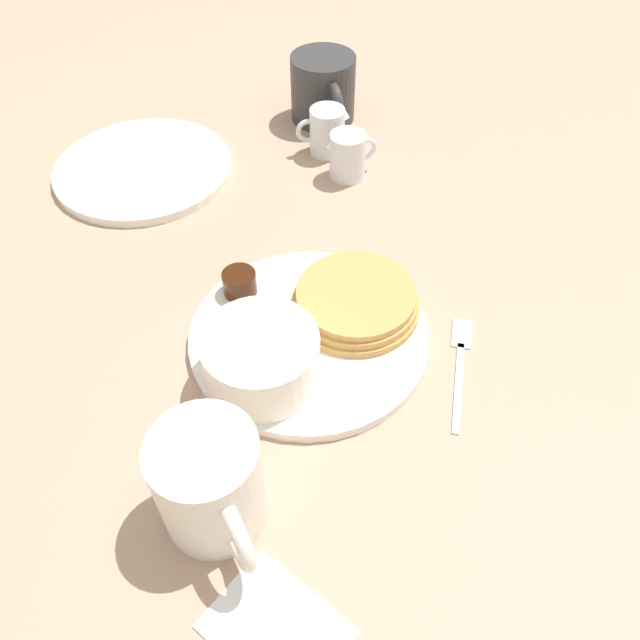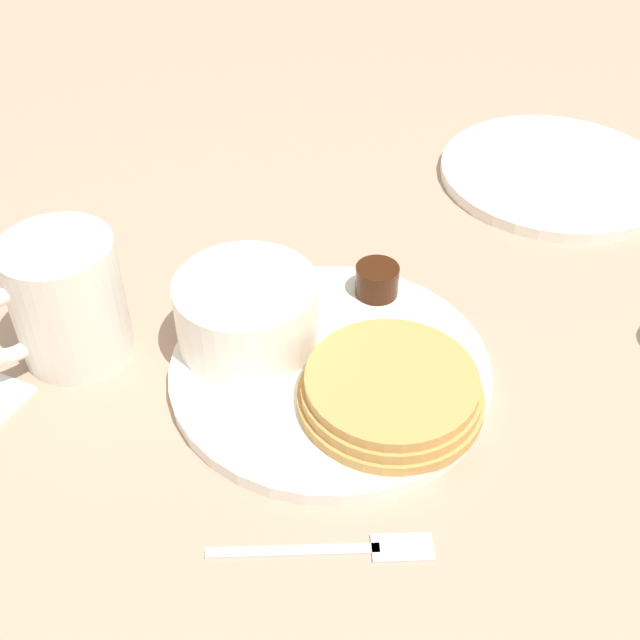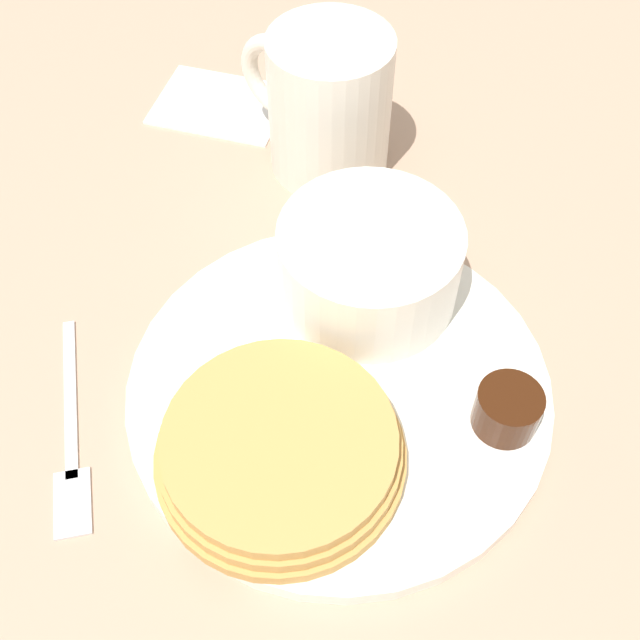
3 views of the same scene
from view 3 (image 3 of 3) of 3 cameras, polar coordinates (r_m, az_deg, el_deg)
The scene contains 9 objects.
ground_plane at distance 0.48m, azimuth 1.33°, elevation -5.31°, with size 4.00×4.00×0.00m, color tan.
plate at distance 0.48m, azimuth 1.35°, elevation -4.94°, with size 0.25×0.25×0.01m.
pancake_stack at distance 0.44m, azimuth -2.86°, elevation -9.18°, with size 0.14×0.14×0.03m.
bowl at distance 0.49m, azimuth 3.52°, elevation 4.18°, with size 0.11×0.11×0.06m.
syrup_cup at distance 0.46m, azimuth 13.17°, elevation -6.22°, with size 0.04×0.04×0.03m.
butter_ramekin at distance 0.51m, azimuth 5.42°, elevation 4.39°, with size 0.05×0.05×0.05m.
coffee_mug at distance 0.58m, azimuth 0.45°, elevation 15.14°, with size 0.12×0.09×0.10m.
fork at distance 0.48m, azimuth -17.29°, elevation -8.58°, with size 0.09×0.13×0.00m.
napkin at distance 0.67m, azimuth -7.12°, elevation 15.03°, with size 0.11×0.08×0.00m.
Camera 3 is at (-0.08, 0.24, 0.41)m, focal length 45.00 mm.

